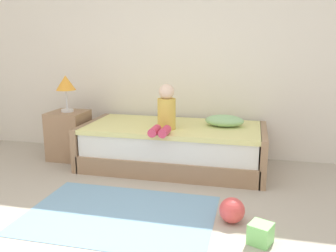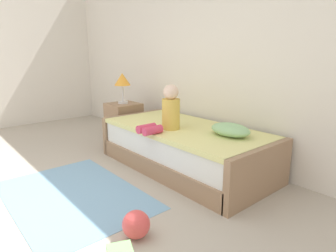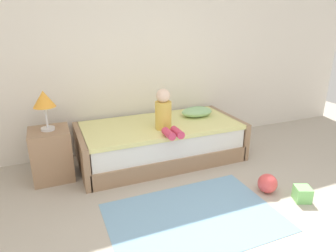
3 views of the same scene
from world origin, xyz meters
name	(u,v)px [view 2 (image 2 of 3)]	position (x,y,z in m)	size (l,w,h in m)	color
wall_rear	(223,43)	(0.00, 2.60, 1.45)	(7.20, 0.10, 2.90)	silver
bed	(184,148)	(-0.02, 2.00, 0.25)	(2.11, 1.00, 0.50)	#997556
nightstand	(124,123)	(-1.37, 2.02, 0.30)	(0.44, 0.44, 0.60)	#997556
table_lamp	(122,81)	(-1.37, 2.02, 0.94)	(0.24, 0.24, 0.45)	silver
child_figure	(168,112)	(-0.05, 1.77, 0.70)	(0.20, 0.51, 0.50)	gold
pillow	(230,130)	(0.56, 2.10, 0.56)	(0.44, 0.30, 0.13)	#99CC8C
toy_ball	(136,224)	(0.74, 0.79, 0.10)	(0.21, 0.21, 0.21)	#E54C4C
area_rug	(74,195)	(-0.19, 0.70, 0.00)	(1.60, 1.10, 0.01)	#7AA8CC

